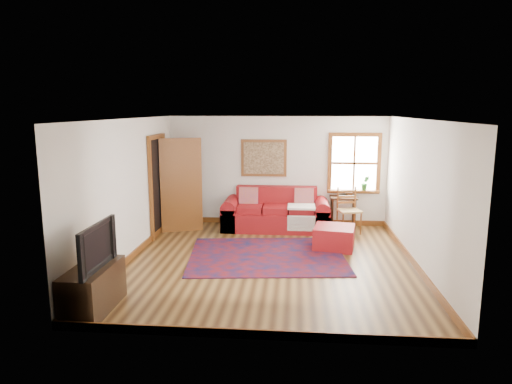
# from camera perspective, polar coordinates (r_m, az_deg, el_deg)

# --- Properties ---
(ground) EXTENTS (5.50, 5.50, 0.00)m
(ground) POSITION_cam_1_polar(r_m,az_deg,el_deg) (8.14, 1.70, -8.75)
(ground) COLOR #402711
(ground) RESTS_ON ground
(room_envelope) EXTENTS (5.04, 5.54, 2.52)m
(room_envelope) POSITION_cam_1_polar(r_m,az_deg,el_deg) (7.78, 1.77, 2.86)
(room_envelope) COLOR silver
(room_envelope) RESTS_ON ground
(window) EXTENTS (1.18, 0.20, 1.38)m
(window) POSITION_cam_1_polar(r_m,az_deg,el_deg) (10.56, 12.32, 2.78)
(window) COLOR white
(window) RESTS_ON ground
(doorway) EXTENTS (0.89, 1.08, 2.14)m
(doorway) POSITION_cam_1_polar(r_m,az_deg,el_deg) (9.96, -10.43, 0.97)
(doorway) COLOR black
(doorway) RESTS_ON ground
(framed_artwork) EXTENTS (1.05, 0.07, 0.85)m
(framed_artwork) POSITION_cam_1_polar(r_m,az_deg,el_deg) (10.48, 0.98, 4.26)
(framed_artwork) COLOR brown
(framed_artwork) RESTS_ON ground
(persian_rug) EXTENTS (3.03, 2.53, 0.02)m
(persian_rug) POSITION_cam_1_polar(r_m,az_deg,el_deg) (8.46, 1.36, -7.95)
(persian_rug) COLOR #620E11
(persian_rug) RESTS_ON ground
(red_leather_sofa) EXTENTS (2.36, 0.98, 0.92)m
(red_leather_sofa) POSITION_cam_1_polar(r_m,az_deg,el_deg) (10.26, 2.52, -2.93)
(red_leather_sofa) COLOR maroon
(red_leather_sofa) RESTS_ON ground
(red_ottoman) EXTENTS (0.86, 0.86, 0.43)m
(red_ottoman) POSITION_cam_1_polar(r_m,az_deg,el_deg) (9.00, 9.74, -5.59)
(red_ottoman) COLOR maroon
(red_ottoman) RESTS_ON ground
(side_table) EXTENTS (0.60, 0.45, 0.72)m
(side_table) POSITION_cam_1_polar(r_m,az_deg,el_deg) (10.48, 10.86, -1.22)
(side_table) COLOR #321E10
(side_table) RESTS_ON ground
(ladder_back_chair) EXTENTS (0.56, 0.54, 0.99)m
(ladder_back_chair) POSITION_cam_1_polar(r_m,az_deg,el_deg) (10.11, 11.45, -2.00)
(ladder_back_chair) COLOR tan
(ladder_back_chair) RESTS_ON ground
(media_cabinet) EXTENTS (0.49, 1.10, 0.60)m
(media_cabinet) POSITION_cam_1_polar(r_m,az_deg,el_deg) (6.59, -19.69, -11.31)
(media_cabinet) COLOR #321E10
(media_cabinet) RESTS_ON ground
(television) EXTENTS (0.14, 1.06, 0.61)m
(television) POSITION_cam_1_polar(r_m,az_deg,el_deg) (6.35, -20.03, -6.38)
(television) COLOR black
(television) RESTS_ON media_cabinet
(candle_hurricane) EXTENTS (0.12, 0.12, 0.18)m
(candle_hurricane) POSITION_cam_1_polar(r_m,az_deg,el_deg) (6.83, -17.95, -7.01)
(candle_hurricane) COLOR silver
(candle_hurricane) RESTS_ON media_cabinet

